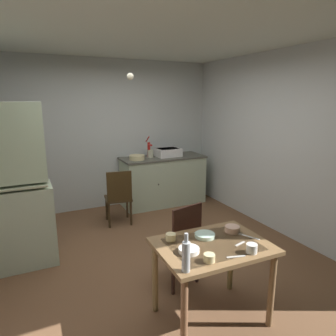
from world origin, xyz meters
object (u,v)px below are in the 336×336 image
Objects in this scene: chair_by_counter at (119,196)px; glass_bottle at (186,256)px; sink_basin at (168,152)px; chair_far_side at (180,243)px; hutch_cabinet at (5,194)px; dining_table at (212,256)px; serving_bowl_wide at (189,250)px; mug_dark at (209,258)px; hand_pump at (149,148)px; mixing_bowl_counter at (137,157)px.

chair_by_counter is 2.73m from glass_bottle.
chair_far_side is at bearing -113.01° from sink_basin.
hutch_cabinet is at bearing -154.83° from sink_basin.
sink_basin is 0.45× the size of dining_table.
mug_dark reaches higher than serving_bowl_wide.
dining_table is (-1.02, -3.02, -0.36)m from sink_basin.
serving_bowl_wide is (-0.13, -2.45, 0.29)m from chair_by_counter.
hutch_cabinet is 2.64m from hand_pump.
chair_far_side reaches higher than dining_table.
mixing_bowl_counter is (-0.27, -0.10, -0.13)m from hand_pump.
glass_bottle is at bearing -147.04° from dining_table.
hutch_cabinet is 11.13× the size of serving_bowl_wide.
glass_bottle is at bearing -124.12° from serving_bowl_wide.
chair_by_counter is 5.14× the size of serving_bowl_wide.
serving_bowl_wide is at bearing -112.72° from sink_basin.
serving_bowl_wide is at bearing -52.53° from hutch_cabinet.
chair_far_side is at bearing 77.83° from mug_dark.
serving_bowl_wide reaches higher than dining_table.
dining_table is (1.64, -1.77, -0.28)m from hutch_cabinet.
sink_basin is 1.48× the size of glass_bottle.
dining_table is 0.29m from serving_bowl_wide.
hutch_cabinet reaches higher than chair_by_counter.
serving_bowl_wide is (1.38, -1.80, -0.15)m from hutch_cabinet.
sink_basin is 0.64m from mixing_bowl_counter.
mug_dark reaches higher than dining_table.
hand_pump is at bearing 73.56° from serving_bowl_wide.
sink_basin is 3.47m from mug_dark.
hand_pump is 1.19m from chair_by_counter.
serving_bowl_wide is at bearing -93.02° from chair_by_counter.
hand_pump reaches higher than glass_bottle.
hutch_cabinet is at bearing -150.57° from hand_pump.
mixing_bowl_counter reaches higher than mug_dark.
mixing_bowl_counter is 1.54× the size of serving_bowl_wide.
serving_bowl_wide is (-0.91, -3.10, -0.33)m from hand_pump.
chair_far_side is at bearing -105.10° from hand_pump.
hutch_cabinet is 2.17× the size of chair_by_counter.
chair_far_side is at bearing -86.37° from chair_by_counter.
mixing_bowl_counter is 0.30× the size of chair_by_counter.
chair_far_side is 0.72m from serving_bowl_wide.
dining_table is at bearing -89.01° from chair_far_side.
glass_bottle reaches higher than dining_table.
glass_bottle reaches higher than chair_far_side.
mug_dark is at bearing -91.29° from chair_by_counter.
chair_by_counter is (-0.52, -0.55, -0.48)m from mixing_bowl_counter.
dining_table is at bearing 32.96° from glass_bottle.
chair_far_side is 3.08× the size of glass_bottle.
hutch_cabinet reaches higher than sink_basin.
dining_table is (-0.66, -3.06, -0.46)m from hand_pump.
mug_dark is 0.30× the size of glass_bottle.
sink_basin is at bearing 66.39° from glass_bottle.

